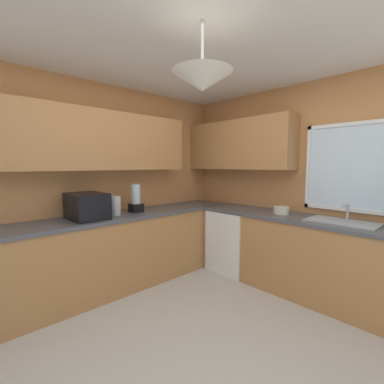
{
  "coord_description": "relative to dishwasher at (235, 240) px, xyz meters",
  "views": [
    {
      "loc": [
        1.39,
        -1.4,
        1.51
      ],
      "look_at": [
        -0.73,
        0.58,
        1.22
      ],
      "focal_mm": 24.8,
      "sensor_mm": 36.0,
      "label": 1
    }
  ],
  "objects": [
    {
      "name": "blender_appliance",
      "position": [
        -0.66,
        -1.22,
        0.64
      ],
      "size": [
        0.15,
        0.15,
        0.36
      ],
      "color": "black",
      "rests_on": "counter_run_left"
    },
    {
      "name": "dishwasher",
      "position": [
        0.0,
        0.0,
        0.0
      ],
      "size": [
        0.6,
        0.6,
        0.86
      ],
      "primitive_type": "cube",
      "color": "white",
      "rests_on": "ground_plane"
    },
    {
      "name": "microwave",
      "position": [
        -0.66,
        -1.85,
        0.62
      ],
      "size": [
        0.48,
        0.36,
        0.29
      ],
      "primitive_type": "cube",
      "color": "black",
      "rests_on": "counter_run_left"
    },
    {
      "name": "room_shell",
      "position": [
        0.09,
        -1.04,
        1.39
      ],
      "size": [
        3.87,
        3.99,
        2.59
      ],
      "color": "#C6844C",
      "rests_on": "ground_plane"
    },
    {
      "name": "ground_plane",
      "position": [
        0.91,
        -1.59,
        -0.43
      ],
      "size": [
        8.51,
        8.51,
        0.0
      ],
      "primitive_type": "plane",
      "color": "#B7B2A8"
    },
    {
      "name": "bowl",
      "position": [
        0.69,
        0.03,
        0.52
      ],
      "size": [
        0.19,
        0.19,
        0.09
      ],
      "primitive_type": "cylinder",
      "color": "beige",
      "rests_on": "counter_run_back"
    },
    {
      "name": "sink_assembly",
      "position": [
        1.38,
        0.04,
        0.49
      ],
      "size": [
        0.67,
        0.4,
        0.19
      ],
      "color": "#9EA0A5",
      "rests_on": "counter_run_back"
    },
    {
      "name": "counter_run_left",
      "position": [
        -0.66,
        -1.59,
        0.02
      ],
      "size": [
        0.65,
        3.6,
        0.91
      ],
      "color": "#AD7542",
      "rests_on": "ground_plane"
    },
    {
      "name": "kettle",
      "position": [
        -0.64,
        -1.51,
        0.59
      ],
      "size": [
        0.12,
        0.12,
        0.23
      ],
      "primitive_type": "cylinder",
      "color": "#B7B7BC",
      "rests_on": "counter_run_left"
    },
    {
      "name": "counter_run_back",
      "position": [
        1.12,
        0.03,
        0.02
      ],
      "size": [
        2.96,
        0.65,
        0.91
      ],
      "color": "#AD7542",
      "rests_on": "ground_plane"
    }
  ]
}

